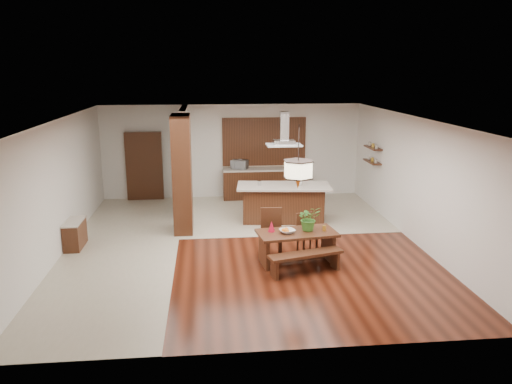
{
  "coord_description": "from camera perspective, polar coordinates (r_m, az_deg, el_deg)",
  "views": [
    {
      "loc": [
        -0.8,
        -10.89,
        3.98
      ],
      "look_at": [
        0.3,
        0.0,
        1.25
      ],
      "focal_mm": 35.0,
      "sensor_mm": 36.0,
      "label": 1
    }
  ],
  "objects": [
    {
      "name": "pendant_lantern",
      "position": [
        10.02,
        4.88,
        3.99
      ],
      "size": [
        0.64,
        0.64,
        1.31
      ],
      "primitive_type": null,
      "color": "#FFF3C3",
      "rests_on": "room_shell"
    },
    {
      "name": "soffit_band",
      "position": [
        10.97,
        -1.58,
        8.27
      ],
      "size": [
        8.0,
        9.0,
        0.02
      ],
      "primitive_type": "cube",
      "color": "#3B1A0E",
      "rests_on": "room_shell"
    },
    {
      "name": "dining_chair_right",
      "position": [
        11.05,
        5.88,
        -4.76
      ],
      "size": [
        0.47,
        0.47,
        0.88
      ],
      "primitive_type": null,
      "rotation": [
        0.0,
        0.0,
        0.25
      ],
      "color": "black",
      "rests_on": "ground"
    },
    {
      "name": "dining_chair_left",
      "position": [
        10.79,
        1.8,
        -4.72
      ],
      "size": [
        0.48,
        0.48,
        1.03
      ],
      "primitive_type": null,
      "rotation": [
        0.0,
        0.0,
        -0.06
      ],
      "color": "black",
      "rests_on": "ground"
    },
    {
      "name": "dining_table",
      "position": [
        10.46,
        4.68,
        -5.48
      ],
      "size": [
        1.72,
        1.02,
        0.68
      ],
      "rotation": [
        0.0,
        0.0,
        0.14
      ],
      "color": "black",
      "rests_on": "ground"
    },
    {
      "name": "kitchen_island",
      "position": [
        13.22,
        3.12,
        -1.22
      ],
      "size": [
        2.52,
        1.31,
        1.0
      ],
      "rotation": [
        0.0,
        0.0,
        -0.11
      ],
      "color": "black",
      "rests_on": "ground"
    },
    {
      "name": "range_hood",
      "position": [
        12.85,
        3.24,
        7.22
      ],
      "size": [
        0.9,
        0.55,
        0.87
      ],
      "primitive_type": null,
      "color": "silver",
      "rests_on": "room_shell"
    },
    {
      "name": "tile_kitchen",
      "position": [
        14.12,
        2.82,
        -2.37
      ],
      "size": [
        5.5,
        4.0,
        0.01
      ],
      "primitive_type": "cube",
      "color": "#BEB59E",
      "rests_on": "ground"
    },
    {
      "name": "shelf_upper",
      "position": [
        14.44,
        13.23,
        4.95
      ],
      "size": [
        0.26,
        0.9,
        0.04
      ],
      "primitive_type": "cube",
      "color": "black",
      "rests_on": "room_shell"
    },
    {
      "name": "napkin_cone",
      "position": [
        10.35,
        1.78,
        -3.95
      ],
      "size": [
        0.17,
        0.17,
        0.23
      ],
      "primitive_type": "cone",
      "rotation": [
        0.0,
        0.0,
        -0.2
      ],
      "color": "#AD0C24",
      "rests_on": "dining_table"
    },
    {
      "name": "microwave",
      "position": [
        15.39,
        -1.91,
        3.16
      ],
      "size": [
        0.58,
        0.5,
        0.27
      ],
      "primitive_type": "imported",
      "rotation": [
        0.0,
        0.0,
        -0.4
      ],
      "color": "#BABCC2",
      "rests_on": "rear_counter"
    },
    {
      "name": "partition_stub",
      "position": [
        14.42,
        -8.08,
        3.76
      ],
      "size": [
        0.18,
        2.4,
        2.9
      ],
      "primitive_type": "cube",
      "color": "silver",
      "rests_on": "ground"
    },
    {
      "name": "tile_hallway",
      "position": [
        11.75,
        -15.05,
        -6.26
      ],
      "size": [
        2.5,
        9.0,
        0.01
      ],
      "primitive_type": "cube",
      "color": "#BEB59E",
      "rests_on": "ground"
    },
    {
      "name": "shelf_lower",
      "position": [
        14.5,
        13.14,
        3.39
      ],
      "size": [
        0.26,
        0.9,
        0.04
      ],
      "primitive_type": "cube",
      "color": "black",
      "rests_on": "room_shell"
    },
    {
      "name": "foliage_plant",
      "position": [
        10.44,
        6.06,
        -3.0
      ],
      "size": [
        0.55,
        0.5,
        0.52
      ],
      "primitive_type": "imported",
      "rotation": [
        0.0,
        0.0,
        0.21
      ],
      "color": "#377226",
      "rests_on": "dining_table"
    },
    {
      "name": "hallway_doorway",
      "position": [
        15.68,
        -12.64,
        2.89
      ],
      "size": [
        1.1,
        0.2,
        2.1
      ],
      "primitive_type": "cube",
      "color": "black",
      "rests_on": "ground"
    },
    {
      "name": "fruit_bowl",
      "position": [
        10.31,
        3.58,
        -4.49
      ],
      "size": [
        0.4,
        0.4,
        0.08
      ],
      "primitive_type": "imported",
      "rotation": [
        0.0,
        0.0,
        0.35
      ],
      "color": "beige",
      "rests_on": "dining_table"
    },
    {
      "name": "hallway_console",
      "position": [
        12.06,
        -19.99,
        -4.56
      ],
      "size": [
        0.37,
        0.88,
        0.63
      ],
      "primitive_type": "cube",
      "color": "black",
      "rests_on": "ground"
    },
    {
      "name": "dining_bench",
      "position": [
        10.04,
        5.69,
        -8.07
      ],
      "size": [
        1.57,
        0.73,
        0.43
      ],
      "primitive_type": null,
      "rotation": [
        0.0,
        0.0,
        0.27
      ],
      "color": "black",
      "rests_on": "ground"
    },
    {
      "name": "gold_ornament",
      "position": [
        10.51,
        7.81,
        -4.12
      ],
      "size": [
        0.09,
        0.09,
        0.11
      ],
      "primitive_type": "cylinder",
      "rotation": [
        0.0,
        0.0,
        0.21
      ],
      "color": "gold",
      "rests_on": "dining_table"
    },
    {
      "name": "rear_counter",
      "position": [
        15.59,
        1.01,
        1.02
      ],
      "size": [
        2.6,
        0.62,
        0.95
      ],
      "color": "black",
      "rests_on": "ground"
    },
    {
      "name": "room_shell",
      "position": [
        11.08,
        -1.55,
        4.04
      ],
      "size": [
        9.0,
        9.04,
        2.92
      ],
      "color": "#351309",
      "rests_on": "ground"
    },
    {
      "name": "island_cup",
      "position": [
        13.04,
        4.98,
        0.98
      ],
      "size": [
        0.14,
        0.14,
        0.11
      ],
      "primitive_type": "imported",
      "rotation": [
        0.0,
        0.0,
        0.01
      ],
      "color": "silver",
      "rests_on": "kitchen_island"
    },
    {
      "name": "kitchen_window",
      "position": [
        15.61,
        0.92,
        5.79
      ],
      "size": [
        2.6,
        0.08,
        1.5
      ],
      "primitive_type": "cube",
      "color": "brown",
      "rests_on": "room_shell"
    },
    {
      "name": "partition_pier",
      "position": [
        12.36,
        -8.43,
        2.05
      ],
      "size": [
        0.45,
        1.0,
        2.9
      ],
      "primitive_type": "cube",
      "color": "black",
      "rests_on": "ground"
    }
  ]
}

